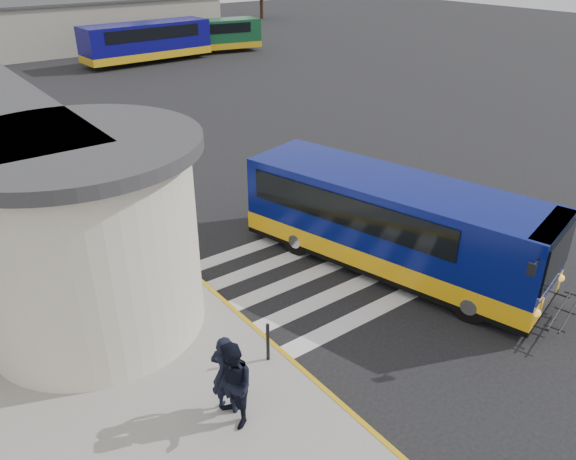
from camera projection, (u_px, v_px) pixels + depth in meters
ground at (324, 252)px, 17.70m from camera, size 140.00×140.00×0.00m
curb_strip at (151, 238)px, 18.34m from camera, size 0.12×34.00×0.16m
crosswalk at (329, 267)px, 16.86m from camera, size 8.00×5.35×0.01m
depot_building at (71, 24)px, 49.76m from camera, size 26.40×8.40×4.20m
transit_bus at (392, 227)px, 16.32m from camera, size 5.18×10.02×2.75m
pedestrian_a at (226, 374)px, 11.18m from camera, size 0.71×0.79×1.81m
pedestrian_b at (233, 386)px, 10.83m from camera, size 0.76×0.95×1.89m
bollard at (268, 342)px, 12.71m from camera, size 0.08×0.08×0.99m
far_bus_a at (146, 40)px, 44.34m from camera, size 10.31×3.36×2.63m
far_bus_b at (208, 35)px, 48.29m from camera, size 9.35×4.19×2.33m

